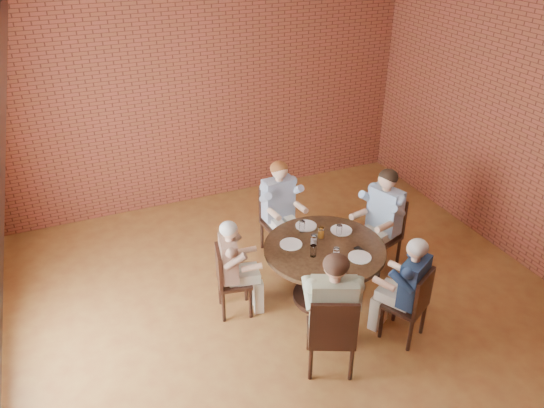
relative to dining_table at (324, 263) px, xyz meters
name	(u,v)px	position (x,y,z in m)	size (l,w,h in m)	color
floor	(304,333)	(-0.47, -0.46, -0.53)	(7.00, 7.00, 0.00)	olive
ceiling	(317,17)	(-0.47, -0.46, 2.87)	(7.00, 7.00, 0.00)	silver
wall_back	(203,95)	(-0.47, 3.04, 1.17)	(7.00, 7.00, 0.00)	brown
dining_table	(324,263)	(0.00, 0.00, 0.00)	(1.41, 1.41, 0.75)	black
chair_a	(384,229)	(1.08, 0.36, -0.01)	(0.57, 0.57, 0.96)	black
diner_a	(381,220)	(0.99, 0.33, 0.16)	(0.55, 0.68, 1.38)	#477EBA
chair_b	(277,217)	(-0.07, 1.20, -0.02)	(0.45, 0.45, 0.94)	black
diner_b	(280,209)	(-0.06, 1.11, 0.14)	(0.53, 0.66, 1.34)	#8D9AB3
chair_c	(228,278)	(-1.11, 0.22, -0.05)	(0.44, 0.44, 0.88)	black
diner_c	(234,268)	(-1.04, 0.21, 0.08)	(0.46, 0.57, 1.22)	brown
chair_d	(332,332)	(-0.48, -1.05, 0.00)	(0.61, 0.61, 0.98)	black
diner_d	(332,312)	(-0.44, -0.97, 0.18)	(0.57, 0.71, 1.41)	tan
chair_e	(412,303)	(0.55, -0.97, -0.03)	(0.54, 0.54, 0.90)	black
diner_e	(407,289)	(0.51, -0.90, 0.11)	(0.49, 0.61, 1.27)	#1B2C4C
plate_a	(341,230)	(0.35, 0.23, 0.23)	(0.26, 0.26, 0.01)	white
plate_b	(306,226)	(0.00, 0.49, 0.23)	(0.26, 0.26, 0.01)	white
plate_c	(291,244)	(-0.34, 0.20, 0.23)	(0.26, 0.26, 0.01)	white
plate_d	(360,257)	(0.26, -0.34, 0.23)	(0.26, 0.26, 0.01)	white
glass_a	(339,230)	(0.27, 0.15, 0.29)	(0.07, 0.07, 0.14)	white
glass_b	(321,233)	(0.05, 0.19, 0.29)	(0.07, 0.07, 0.14)	white
glass_c	(302,226)	(-0.09, 0.41, 0.29)	(0.07, 0.07, 0.14)	white
glass_d	(314,240)	(-0.10, 0.08, 0.29)	(0.07, 0.07, 0.14)	white
glass_e	(313,251)	(-0.21, -0.10, 0.29)	(0.07, 0.07, 0.14)	white
glass_f	(331,260)	(-0.12, -0.34, 0.29)	(0.07, 0.07, 0.14)	white
glass_g	(336,253)	(0.00, -0.25, 0.29)	(0.07, 0.07, 0.14)	white
smartphone	(360,250)	(0.34, -0.22, 0.23)	(0.07, 0.15, 0.01)	black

